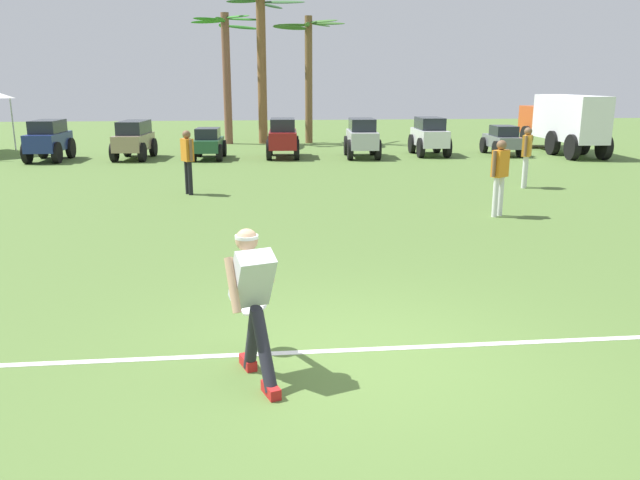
# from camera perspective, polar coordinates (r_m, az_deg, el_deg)

# --- Properties ---
(ground_plane) EXTENTS (80.00, 80.00, 0.00)m
(ground_plane) POSITION_cam_1_polar(r_m,az_deg,el_deg) (6.41, 4.12, -10.62)
(ground_plane) COLOR #527033
(field_line_paint) EXTENTS (27.11, 0.18, 0.01)m
(field_line_paint) POSITION_cam_1_polar(r_m,az_deg,el_deg) (6.56, 3.85, -9.95)
(field_line_paint) COLOR white
(field_line_paint) RESTS_ON ground_plane
(frisbee_thrower) EXTENTS (0.49, 1.15, 1.40)m
(frisbee_thrower) POSITION_cam_1_polar(r_m,az_deg,el_deg) (5.75, -6.14, -5.16)
(frisbee_thrower) COLOR #23232D
(frisbee_thrower) RESTS_ON ground_plane
(frisbee_in_flight) EXTENTS (0.34, 0.35, 0.11)m
(frisbee_in_flight) POSITION_cam_1_polar(r_m,az_deg,el_deg) (6.41, -6.04, -6.17)
(frisbee_in_flight) COLOR white
(teammate_near_sideline) EXTENTS (0.34, 0.46, 1.56)m
(teammate_near_sideline) POSITION_cam_1_polar(r_m,az_deg,el_deg) (15.58, -12.02, 7.51)
(teammate_near_sideline) COLOR black
(teammate_near_sideline) RESTS_ON ground_plane
(teammate_midfield) EXTENTS (0.35, 0.45, 1.56)m
(teammate_midfield) POSITION_cam_1_polar(r_m,az_deg,el_deg) (17.11, 18.37, 7.68)
(teammate_midfield) COLOR silver
(teammate_midfield) RESTS_ON ground_plane
(teammate_deep) EXTENTS (0.45, 0.35, 1.56)m
(teammate_deep) POSITION_cam_1_polar(r_m,az_deg,el_deg) (13.21, 16.12, 6.09)
(teammate_deep) COLOR silver
(teammate_deep) RESTS_ON ground_plane
(parked_car_slot_a) EXTENTS (1.21, 2.37, 1.40)m
(parked_car_slot_a) POSITION_cam_1_polar(r_m,az_deg,el_deg) (23.97, -23.57, 8.44)
(parked_car_slot_a) COLOR navy
(parked_car_slot_a) RESTS_ON ground_plane
(parked_car_slot_b) EXTENTS (1.31, 2.47, 1.34)m
(parked_car_slot_b) POSITION_cam_1_polar(r_m,az_deg,el_deg) (23.52, -16.64, 8.88)
(parked_car_slot_b) COLOR #998466
(parked_car_slot_b) RESTS_ON ground_plane
(parked_car_slot_c) EXTENTS (1.19, 2.24, 1.10)m
(parked_car_slot_c) POSITION_cam_1_polar(r_m,az_deg,el_deg) (22.86, -10.16, 8.72)
(parked_car_slot_c) COLOR #235133
(parked_car_slot_c) RESTS_ON ground_plane
(parked_car_slot_d) EXTENTS (1.28, 2.40, 1.40)m
(parked_car_slot_d) POSITION_cam_1_polar(r_m,az_deg,el_deg) (23.02, -3.42, 9.39)
(parked_car_slot_d) COLOR maroon
(parked_car_slot_d) RESTS_ON ground_plane
(parked_car_slot_e) EXTENTS (1.31, 2.41, 1.40)m
(parked_car_slot_e) POSITION_cam_1_polar(r_m,az_deg,el_deg) (23.02, 3.86, 9.39)
(parked_car_slot_e) COLOR #B7BABF
(parked_car_slot_e) RESTS_ON ground_plane
(parked_car_slot_f) EXTENTS (1.25, 2.39, 1.40)m
(parked_car_slot_f) POSITION_cam_1_polar(r_m,az_deg,el_deg) (24.05, 9.98, 9.42)
(parked_car_slot_f) COLOR silver
(parked_car_slot_f) RESTS_ON ground_plane
(parked_car_slot_g) EXTENTS (1.21, 2.25, 1.10)m
(parked_car_slot_g) POSITION_cam_1_polar(r_m,az_deg,el_deg) (24.73, 16.34, 8.78)
(parked_car_slot_g) COLOR slate
(parked_car_slot_g) RESTS_ON ground_plane
(box_truck) EXTENTS (1.62, 5.95, 2.20)m
(box_truck) POSITION_cam_1_polar(r_m,az_deg,el_deg) (26.11, 21.32, 10.12)
(box_truck) COLOR #CC4C19
(box_truck) RESTS_ON ground_plane
(palm_tree_far_left) EXTENTS (3.31, 3.47, 5.55)m
(palm_tree_far_left) POSITION_cam_1_polar(r_m,az_deg,el_deg) (28.38, -8.52, 15.52)
(palm_tree_far_left) COLOR brown
(palm_tree_far_left) RESTS_ON ground_plane
(palm_tree_left_of_centre) EXTENTS (3.62, 3.41, 6.44)m
(palm_tree_left_of_centre) POSITION_cam_1_polar(r_m,az_deg,el_deg) (28.38, -5.35, 16.37)
(palm_tree_left_of_centre) COLOR brown
(palm_tree_left_of_centre) RESTS_ON ground_plane
(palm_tree_right_of_centre) EXTENTS (3.25, 3.22, 5.46)m
(palm_tree_right_of_centre) POSITION_cam_1_polar(r_m,az_deg,el_deg) (28.44, -1.03, 15.67)
(palm_tree_right_of_centre) COLOR brown
(palm_tree_right_of_centre) RESTS_ON ground_plane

